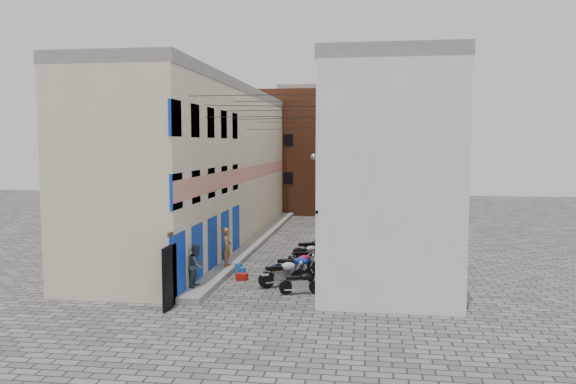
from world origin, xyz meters
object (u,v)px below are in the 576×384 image
at_px(motorcycle_e, 309,257).
at_px(red_crate, 242,277).
at_px(water_jug_far, 239,269).
at_px(motorcycle_c, 295,266).
at_px(motorcycle_d, 300,263).
at_px(motorcycle_a, 301,282).
at_px(motorcycle_g, 313,248).
at_px(motorcycle_b, 283,272).
at_px(person_a, 227,247).
at_px(water_jug_near, 243,273).
at_px(person_b, 197,265).
at_px(motorcycle_f, 307,254).

height_order(motorcycle_e, red_crate, motorcycle_e).
bearing_deg(water_jug_far, motorcycle_c, -14.35).
bearing_deg(motorcycle_d, water_jug_far, -116.21).
bearing_deg(motorcycle_a, motorcycle_g, 167.44).
bearing_deg(motorcycle_c, motorcycle_a, 19.07).
height_order(motorcycle_b, person_a, person_a).
bearing_deg(water_jug_far, motorcycle_a, -41.02).
bearing_deg(water_jug_near, person_b, -115.18).
bearing_deg(red_crate, motorcycle_e, 39.39).
height_order(motorcycle_c, motorcycle_g, motorcycle_g).
distance_m(motorcycle_c, motorcycle_f, 3.03).
bearing_deg(red_crate, motorcycle_a, -34.31).
relative_size(motorcycle_c, red_crate, 4.89).
bearing_deg(water_jug_far, water_jug_near, -57.66).
height_order(motorcycle_b, motorcycle_e, motorcycle_e).
relative_size(motorcycle_f, person_b, 1.21).
height_order(motorcycle_b, water_jug_near, motorcycle_b).
height_order(motorcycle_d, motorcycle_e, motorcycle_e).
relative_size(motorcycle_a, motorcycle_b, 0.82).
height_order(motorcycle_e, water_jug_near, motorcycle_e).
bearing_deg(red_crate, motorcycle_f, 52.65).
relative_size(motorcycle_g, person_b, 1.33).
height_order(motorcycle_c, person_a, person_a).
height_order(motorcycle_c, water_jug_far, motorcycle_c).
distance_m(motorcycle_b, motorcycle_e, 3.04).
height_order(motorcycle_d, person_b, person_b).
bearing_deg(red_crate, motorcycle_d, 29.15).
distance_m(motorcycle_e, motorcycle_g, 2.19).
bearing_deg(water_jug_far, motorcycle_d, 10.67).
xyz_separation_m(motorcycle_a, water_jug_far, (-3.04, 2.64, -0.22)).
bearing_deg(motorcycle_a, water_jug_far, -144.87).
height_order(motorcycle_c, red_crate, motorcycle_c).
distance_m(motorcycle_a, motorcycle_b, 1.34).
bearing_deg(motorcycle_g, motorcycle_e, -25.23).
relative_size(motorcycle_c, person_a, 1.25).
height_order(motorcycle_g, person_a, person_a).
height_order(motorcycle_d, red_crate, motorcycle_d).
bearing_deg(water_jug_near, person_a, 131.18).
relative_size(motorcycle_g, red_crate, 4.91).
bearing_deg(person_a, motorcycle_a, -132.18).
height_order(motorcycle_f, water_jug_far, motorcycle_f).
xyz_separation_m(motorcycle_e, water_jug_far, (-2.92, -1.34, -0.34)).
relative_size(motorcycle_f, water_jug_near, 4.40).
height_order(motorcycle_c, motorcycle_d, motorcycle_c).
bearing_deg(water_jug_far, person_a, 135.71).
xyz_separation_m(motorcycle_c, person_b, (-3.51, -2.33, 0.44)).
distance_m(person_b, red_crate, 2.70).
bearing_deg(water_jug_far, person_b, -107.45).
xyz_separation_m(water_jug_far, red_crate, (0.32, -0.79, -0.13)).
bearing_deg(water_jug_near, motorcycle_e, 33.63).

